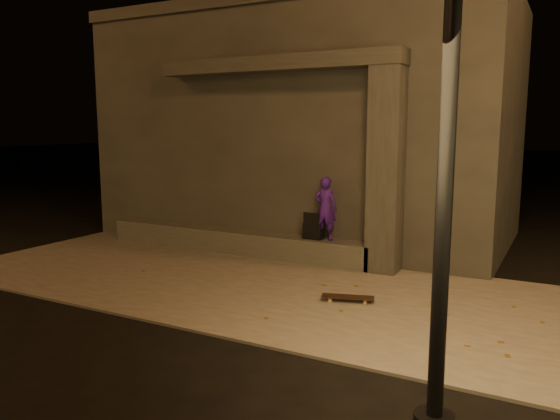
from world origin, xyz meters
The scene contains 9 objects.
ground centered at (0.00, 0.00, 0.00)m, with size 120.00×120.00×0.00m, color black.
sidewalk centered at (0.00, 2.00, 0.02)m, with size 11.00×4.40×0.04m, color #655F59.
building centered at (-1.00, 6.49, 2.61)m, with size 9.00×5.10×5.22m.
ledge centered at (-1.50, 3.75, 0.27)m, with size 6.00×0.55×0.45m, color #4C4B45.
column centered at (1.70, 3.75, 1.84)m, with size 0.55×0.55×3.60m, color #353330.
canopy centered at (-0.50, 3.80, 3.78)m, with size 5.00×0.70×0.28m, color #353330.
skateboarder centered at (0.55, 3.75, 1.09)m, with size 0.44×0.29×1.20m, color #401795.
backpack centered at (0.32, 3.75, 0.67)m, with size 0.37×0.24×0.52m.
skateboard centered at (1.78, 1.79, 0.11)m, with size 0.80×0.41×0.09m.
Camera 1 is at (4.58, -5.55, 2.62)m, focal length 35.00 mm.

